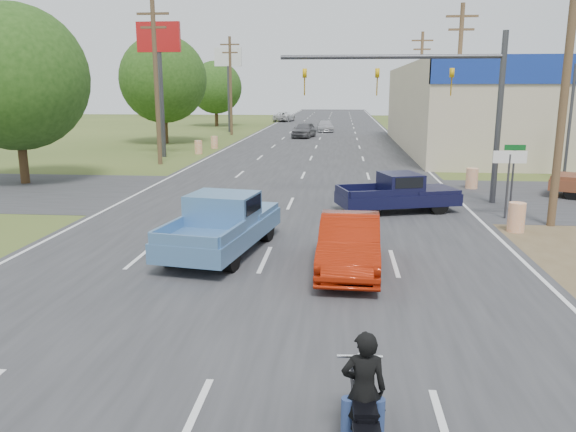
# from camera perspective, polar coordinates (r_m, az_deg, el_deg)

# --- Properties ---
(ground) EXTENTS (200.00, 200.00, 0.00)m
(ground) POSITION_cam_1_polar(r_m,az_deg,el_deg) (8.70, -9.91, -20.18)
(ground) COLOR #3C4E1F
(ground) RESTS_ON ground
(main_road) EXTENTS (15.00, 180.00, 0.02)m
(main_road) POSITION_cam_1_polar(r_m,az_deg,el_deg) (47.30, 2.88, 7.03)
(main_road) COLOR #2D2D30
(main_road) RESTS_ON ground
(cross_road) EXTENTS (120.00, 10.00, 0.02)m
(cross_road) POSITION_cam_1_polar(r_m,az_deg,el_deg) (25.54, 0.65, 2.15)
(cross_road) COLOR #2D2D30
(cross_road) RESTS_ON ground
(utility_pole_1) EXTENTS (2.00, 0.28, 10.00)m
(utility_pole_1) POSITION_cam_1_polar(r_m,az_deg,el_deg) (21.36, 26.48, 13.10)
(utility_pole_1) COLOR #4C3823
(utility_pole_1) RESTS_ON ground
(utility_pole_2) EXTENTS (2.00, 0.28, 10.00)m
(utility_pole_2) POSITION_cam_1_polar(r_m,az_deg,el_deg) (38.74, 16.90, 13.12)
(utility_pole_2) COLOR #4C3823
(utility_pole_2) RESTS_ON ground
(utility_pole_3) EXTENTS (2.00, 0.28, 10.00)m
(utility_pole_3) POSITION_cam_1_polar(r_m,az_deg,el_deg) (56.51, 13.30, 13.03)
(utility_pole_3) COLOR #4C3823
(utility_pole_3) RESTS_ON ground
(utility_pole_5) EXTENTS (2.00, 0.28, 10.00)m
(utility_pole_5) POSITION_cam_1_polar(r_m,az_deg,el_deg) (36.89, -13.26, 13.37)
(utility_pole_5) COLOR #4C3823
(utility_pole_5) RESTS_ON ground
(utility_pole_6) EXTENTS (2.00, 0.28, 10.00)m
(utility_pole_6) POSITION_cam_1_polar(r_m,az_deg,el_deg) (60.14, -5.86, 13.26)
(utility_pole_6) COLOR #4C3823
(utility_pole_6) RESTS_ON ground
(tree_0) EXTENTS (7.14, 7.14, 8.84)m
(tree_0) POSITION_cam_1_polar(r_m,az_deg,el_deg) (31.44, -26.01, 12.51)
(tree_0) COLOR #422D19
(tree_0) RESTS_ON ground
(tree_1) EXTENTS (7.56, 7.56, 9.36)m
(tree_1) POSITION_cam_1_polar(r_m,az_deg,el_deg) (51.44, -12.58, 13.41)
(tree_1) COLOR #422D19
(tree_1) RESTS_ON ground
(tree_2) EXTENTS (6.72, 6.72, 8.32)m
(tree_2) POSITION_cam_1_polar(r_m,az_deg,el_deg) (74.81, -7.35, 12.83)
(tree_2) COLOR #422D19
(tree_2) RESTS_ON ground
(tree_5) EXTENTS (7.98, 7.98, 9.88)m
(tree_5) POSITION_cam_1_polar(r_m,az_deg,el_deg) (105.78, 21.23, 12.54)
(tree_5) COLOR #422D19
(tree_5) RESTS_ON ground
(tree_6) EXTENTS (8.82, 8.82, 10.92)m
(tree_6) POSITION_cam_1_polar(r_m,az_deg,el_deg) (106.96, -12.40, 13.41)
(tree_6) COLOR #422D19
(tree_6) RESTS_ON ground
(barrel_0) EXTENTS (0.56, 0.56, 1.00)m
(barrel_0) POSITION_cam_1_polar(r_m,az_deg,el_deg) (20.36, 22.19, -0.13)
(barrel_0) COLOR orange
(barrel_0) RESTS_ON ground
(barrel_1) EXTENTS (0.56, 0.56, 1.00)m
(barrel_1) POSITION_cam_1_polar(r_m,az_deg,el_deg) (28.55, 18.18, 3.64)
(barrel_1) COLOR orange
(barrel_1) RESTS_ON ground
(barrel_2) EXTENTS (0.56, 0.56, 1.00)m
(barrel_2) POSITION_cam_1_polar(r_m,az_deg,el_deg) (42.57, -9.08, 6.91)
(barrel_2) COLOR orange
(barrel_2) RESTS_ON ground
(barrel_3) EXTENTS (0.56, 0.56, 1.00)m
(barrel_3) POSITION_cam_1_polar(r_m,az_deg,el_deg) (46.37, -7.49, 7.43)
(barrel_3) COLOR orange
(barrel_3) RESTS_ON ground
(pole_sign_left_near) EXTENTS (3.00, 0.35, 9.20)m
(pole_sign_left_near) POSITION_cam_1_polar(r_m,az_deg,el_deg) (41.07, -12.94, 15.87)
(pole_sign_left_near) COLOR #3F3F44
(pole_sign_left_near) RESTS_ON ground
(pole_sign_left_far) EXTENTS (3.00, 0.35, 9.20)m
(pole_sign_left_far) POSITION_cam_1_polar(r_m,az_deg,el_deg) (64.31, -6.09, 14.87)
(pole_sign_left_far) COLOR #3F3F44
(pole_sign_left_far) RESTS_ON ground
(lane_sign) EXTENTS (1.20, 0.08, 2.52)m
(lane_sign) POSITION_cam_1_polar(r_m,az_deg,el_deg) (22.07, 21.54, 4.56)
(lane_sign) COLOR #3F3F44
(lane_sign) RESTS_ON ground
(street_name_sign) EXTENTS (0.80, 0.08, 2.61)m
(street_name_sign) POSITION_cam_1_polar(r_m,az_deg,el_deg) (23.70, 21.90, 4.32)
(street_name_sign) COLOR #3F3F44
(street_name_sign) RESTS_ON ground
(signal_mast) EXTENTS (9.12, 0.40, 7.00)m
(signal_mast) POSITION_cam_1_polar(r_m,az_deg,el_deg) (24.31, 14.63, 12.58)
(signal_mast) COLOR #3F3F44
(signal_mast) RESTS_ON ground
(red_convertible) EXTENTS (1.69, 4.47, 1.46)m
(red_convertible) POSITION_cam_1_polar(r_m,az_deg,el_deg) (14.84, 6.26, -2.87)
(red_convertible) COLOR #931A06
(red_convertible) RESTS_ON ground
(motorcycle) EXTENTS (0.64, 2.09, 1.06)m
(motorcycle) POSITION_cam_1_polar(r_m,az_deg,el_deg) (7.82, 7.63, -20.11)
(motorcycle) COLOR black
(motorcycle) RESTS_ON ground
(rider) EXTENTS (0.61, 0.42, 1.62)m
(rider) POSITION_cam_1_polar(r_m,az_deg,el_deg) (7.69, 7.68, -17.77)
(rider) COLOR black
(rider) RESTS_ON ground
(blue_pickup) EXTENTS (2.90, 5.56, 1.76)m
(blue_pickup) POSITION_cam_1_polar(r_m,az_deg,el_deg) (16.56, -6.56, -0.66)
(blue_pickup) COLOR black
(blue_pickup) RESTS_ON ground
(navy_pickup) EXTENTS (4.94, 3.09, 1.53)m
(navy_pickup) POSITION_cam_1_polar(r_m,az_deg,el_deg) (22.31, 11.35, 2.35)
(navy_pickup) COLOR black
(navy_pickup) RESTS_ON ground
(distant_car_grey) EXTENTS (2.53, 4.71, 1.52)m
(distant_car_grey) POSITION_cam_1_polar(r_m,az_deg,el_deg) (56.47, 1.65, 8.73)
(distant_car_grey) COLOR #58585D
(distant_car_grey) RESTS_ON ground
(distant_car_silver) EXTENTS (2.14, 4.54, 1.28)m
(distant_car_silver) POSITION_cam_1_polar(r_m,az_deg,el_deg) (64.66, 3.79, 9.11)
(distant_car_silver) COLOR #B6B6BB
(distant_car_silver) RESTS_ON ground
(distant_car_white) EXTENTS (3.21, 5.47, 1.43)m
(distant_car_white) POSITION_cam_1_polar(r_m,az_deg,el_deg) (85.30, -0.38, 10.06)
(distant_car_white) COLOR silver
(distant_car_white) RESTS_ON ground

